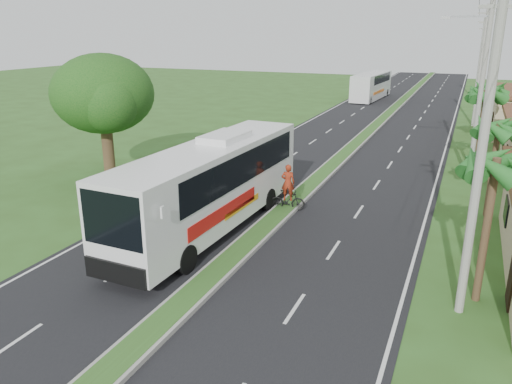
% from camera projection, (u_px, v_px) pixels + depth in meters
% --- Properties ---
extents(ground, '(180.00, 180.00, 0.00)m').
position_uv_depth(ground, '(202.00, 288.00, 17.80)').
color(ground, '#31521E').
rests_on(ground, ground).
extents(road_asphalt, '(14.00, 160.00, 0.02)m').
position_uv_depth(road_asphalt, '(340.00, 160.00, 35.28)').
color(road_asphalt, black).
rests_on(road_asphalt, ground).
extents(median_strip, '(1.20, 160.00, 0.18)m').
position_uv_depth(median_strip, '(340.00, 159.00, 35.26)').
color(median_strip, gray).
rests_on(median_strip, ground).
extents(lane_edge_left, '(0.12, 160.00, 0.01)m').
position_uv_depth(lane_edge_left, '(253.00, 151.00, 37.79)').
color(lane_edge_left, silver).
rests_on(lane_edge_left, ground).
extents(lane_edge_right, '(0.12, 160.00, 0.01)m').
position_uv_depth(lane_edge_right, '(439.00, 170.00, 32.79)').
color(lane_edge_right, silver).
rests_on(lane_edge_right, ground).
extents(palm_verge_a, '(2.40, 2.40, 5.45)m').
position_uv_depth(palm_verge_a, '(496.00, 166.00, 15.59)').
color(palm_verge_a, '#473321').
rests_on(palm_verge_a, ground).
extents(palm_verge_b, '(2.40, 2.40, 5.05)m').
position_uv_depth(palm_verge_b, '(499.00, 129.00, 23.43)').
color(palm_verge_b, '#473321').
rests_on(palm_verge_b, ground).
extents(palm_verge_c, '(2.40, 2.40, 5.85)m').
position_uv_depth(palm_verge_c, '(486.00, 95.00, 29.54)').
color(palm_verge_c, '#473321').
rests_on(palm_verge_c, ground).
extents(palm_verge_d, '(2.40, 2.40, 5.25)m').
position_uv_depth(palm_verge_d, '(490.00, 89.00, 37.40)').
color(palm_verge_d, '#473321').
rests_on(palm_verge_d, ground).
extents(shade_tree, '(6.30, 6.00, 7.54)m').
position_uv_depth(shade_tree, '(102.00, 96.00, 29.52)').
color(shade_tree, '#473321').
rests_on(shade_tree, ground).
extents(utility_pole_a, '(1.60, 0.28, 11.00)m').
position_uv_depth(utility_pole_a, '(483.00, 142.00, 14.62)').
color(utility_pole_a, gray).
rests_on(utility_pole_a, ground).
extents(utility_pole_b, '(3.20, 0.28, 12.00)m').
position_uv_depth(utility_pole_b, '(482.00, 76.00, 28.43)').
color(utility_pole_b, gray).
rests_on(utility_pole_b, ground).
extents(utility_pole_c, '(1.60, 0.28, 11.00)m').
position_uv_depth(utility_pole_c, '(481.00, 65.00, 46.09)').
color(utility_pole_c, gray).
rests_on(utility_pole_c, ground).
extents(utility_pole_d, '(1.60, 0.28, 10.50)m').
position_uv_depth(utility_pole_d, '(480.00, 57.00, 63.65)').
color(utility_pole_d, gray).
rests_on(utility_pole_d, ground).
extents(coach_bus_main, '(3.23, 13.27, 4.26)m').
position_uv_depth(coach_bus_main, '(212.00, 181.00, 22.37)').
color(coach_bus_main, white).
rests_on(coach_bus_main, ground).
extents(coach_bus_far, '(3.25, 11.71, 3.37)m').
position_uv_depth(coach_bus_far, '(372.00, 85.00, 65.48)').
color(coach_bus_far, silver).
rests_on(coach_bus_far, ground).
extents(motorcyclist, '(1.83, 0.85, 2.42)m').
position_uv_depth(motorcyclist, '(288.00, 194.00, 25.22)').
color(motorcyclist, black).
rests_on(motorcyclist, ground).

